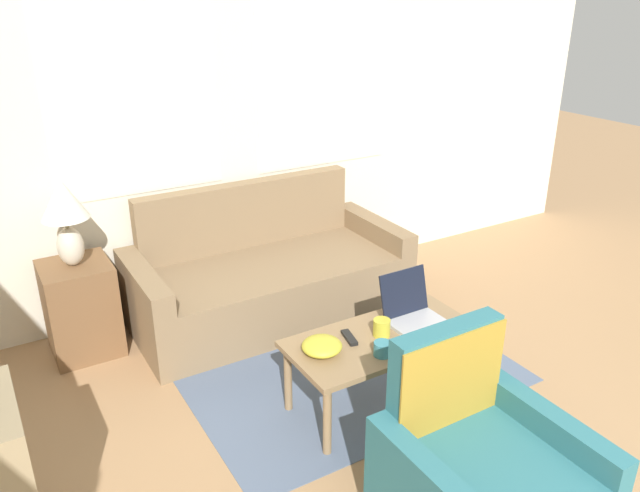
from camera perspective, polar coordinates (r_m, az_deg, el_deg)
The scene contains 12 objects.
wall_back at distance 4.54m, azimuth -6.67°, elevation 11.44°, with size 6.60×0.06×2.60m.
rug at distance 4.09m, azimuth 0.50°, elevation -9.54°, with size 1.92×1.89×0.01m.
couch at distance 4.45m, azimuth -4.93°, elevation -2.91°, with size 1.90×0.86×0.89m.
armchair at distance 2.90m, azimuth 14.41°, elevation -20.05°, with size 0.75×0.75×0.87m.
side_table at distance 4.23m, azimuth -21.00°, elevation -5.35°, with size 0.41×0.41×0.61m.
table_lamp at distance 3.98m, azimuth -22.33°, elevation 3.04°, with size 0.28×0.28×0.55m.
coffee_table at distance 3.47m, azimuth 5.78°, elevation -8.88°, with size 1.07×0.51×0.43m.
laptop at distance 3.57m, azimuth 8.61°, elevation -6.04°, with size 0.31×0.33×0.27m.
cup_navy at distance 3.26m, azimuth 5.73°, elevation -9.34°, with size 0.09×0.09×0.07m.
cup_yellow at distance 3.43m, azimuth 5.66°, elevation -7.44°, with size 0.09×0.09×0.10m.
snack_bowl at distance 3.27m, azimuth 0.18°, elevation -9.13°, with size 0.21×0.21×0.08m.
tv_remote at distance 3.40m, azimuth 2.70°, elevation -8.36°, with size 0.07×0.16×0.02m.
Camera 1 is at (-1.82, -0.05, 2.21)m, focal length 35.00 mm.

